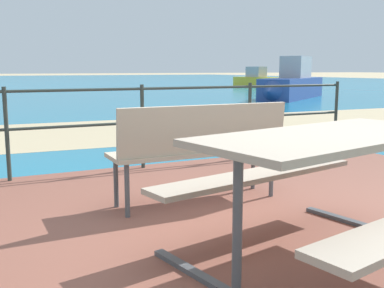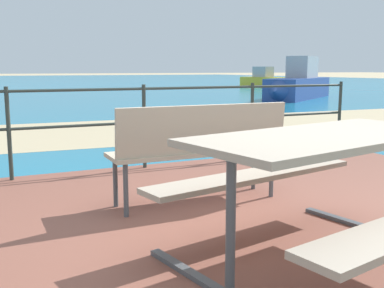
{
  "view_description": "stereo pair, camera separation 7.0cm",
  "coord_description": "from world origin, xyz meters",
  "px_view_note": "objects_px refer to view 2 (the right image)",
  "views": [
    {
      "loc": [
        -1.78,
        -2.56,
        1.22
      ],
      "look_at": [
        0.02,
        1.18,
        0.53
      ],
      "focal_mm": 42.74,
      "sensor_mm": 36.0,
      "label": 1
    },
    {
      "loc": [
        -1.71,
        -2.59,
        1.22
      ],
      "look_at": [
        0.02,
        1.18,
        0.53
      ],
      "focal_mm": 42.74,
      "sensor_mm": 36.0,
      "label": 2
    }
  ],
  "objects_px": {
    "boat_far": "(266,80)",
    "park_bench": "(200,143)",
    "picnic_table": "(327,167)",
    "boat_near": "(299,84)"
  },
  "relations": [
    {
      "from": "boat_far",
      "to": "park_bench",
      "type": "bearing_deg",
      "value": -45.22
    },
    {
      "from": "picnic_table",
      "to": "park_bench",
      "type": "xyz_separation_m",
      "value": [
        -0.13,
        1.42,
        -0.06
      ]
    },
    {
      "from": "boat_near",
      "to": "boat_far",
      "type": "height_order",
      "value": "boat_near"
    },
    {
      "from": "park_bench",
      "to": "boat_far",
      "type": "relative_size",
      "value": 0.34
    },
    {
      "from": "picnic_table",
      "to": "boat_near",
      "type": "distance_m",
      "value": 16.62
    },
    {
      "from": "park_bench",
      "to": "boat_near",
      "type": "height_order",
      "value": "boat_near"
    },
    {
      "from": "park_bench",
      "to": "boat_far",
      "type": "distance_m",
      "value": 27.21
    },
    {
      "from": "picnic_table",
      "to": "boat_near",
      "type": "relative_size",
      "value": 0.38
    },
    {
      "from": "boat_near",
      "to": "picnic_table",
      "type": "bearing_deg",
      "value": 17.15
    },
    {
      "from": "park_bench",
      "to": "boat_near",
      "type": "bearing_deg",
      "value": -131.02
    }
  ]
}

